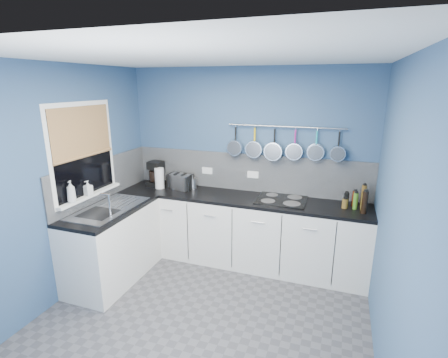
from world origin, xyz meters
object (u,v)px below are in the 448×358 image
Objects in this scene: soap_bottle_a at (71,192)px; canister at (193,184)px; toaster at (180,181)px; coffee_maker at (155,174)px; soap_bottle_b at (88,188)px; hob at (282,199)px; paper_towel at (159,178)px.

canister is (0.83, 1.33, -0.20)m from soap_bottle_a.
coffee_maker is at bearing -165.75° from toaster.
soap_bottle_b is 0.29× the size of hob.
paper_towel is 0.81× the size of coffee_maker.
canister is at bearing 35.89° from toaster.
hob is (1.39, -0.02, -0.09)m from toaster.
soap_bottle_b is 1.37m from canister.
toaster is (0.66, 1.27, -0.17)m from soap_bottle_a.
soap_bottle_b is at bearing -112.60° from paper_towel.
toaster is (0.66, 1.01, -0.14)m from soap_bottle_b.
soap_bottle_b is 2.30m from hob.
soap_bottle_a is 0.77× the size of toaster.
hob is (1.78, -0.02, -0.17)m from coffee_maker.
soap_bottle_b is at bearing -108.27° from toaster.
hob is at bearing 31.29° from soap_bottle_a.
paper_towel is 1.68m from hob.
paper_towel is at bearing -162.17° from canister.
toaster is 1.40m from hob.
soap_bottle_a reaches higher than coffee_maker.
soap_bottle_b is 0.61× the size of paper_towel.
hob is (2.06, 1.25, -0.26)m from soap_bottle_a.
hob is at bearing 5.64° from coffee_maker.
coffee_maker is at bearing -174.16° from canister.
canister is at bearing 176.39° from hob.
soap_bottle_b is at bearing 90.00° from soap_bottle_a.
coffee_maker is at bearing 74.92° from soap_bottle_b.
soap_bottle_b is at bearing -154.18° from hob.
soap_bottle_a reaches higher than hob.
soap_bottle_a is 1.39× the size of soap_bottle_b.
soap_bottle_a reaches higher than toaster.
coffee_maker is (0.27, 1.02, -0.06)m from soap_bottle_b.
canister is (0.44, 0.14, -0.07)m from paper_towel.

